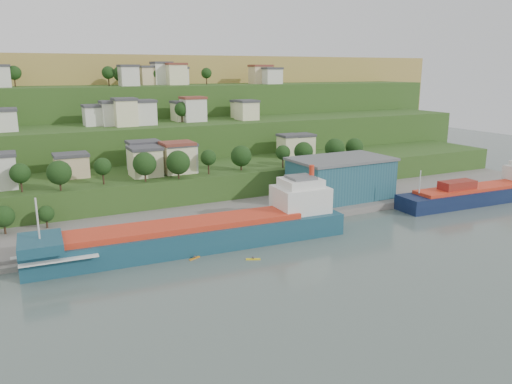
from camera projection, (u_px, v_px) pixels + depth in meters
ground at (240, 256)px, 113.82m from camera, size 500.00×500.00×0.00m
quay at (261, 214)px, 146.84m from camera, size 220.00×26.00×4.00m
hillside at (103, 151)px, 260.02m from camera, size 360.00×211.34×96.00m
cargo_ship_near at (205, 234)px, 119.57m from camera, size 76.52×15.60×19.54m
cargo_ship_far at (483, 194)px, 160.53m from camera, size 59.34×12.52×16.01m
warehouse at (341, 178)px, 156.50m from camera, size 31.41×19.68×12.80m
dinghy at (22, 259)px, 108.00m from camera, size 4.55×1.72×0.91m
kayak_orange at (195, 258)px, 112.39m from camera, size 2.91×1.66×0.74m
kayak_yellow at (253, 259)px, 111.78m from camera, size 3.18×1.87×0.81m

